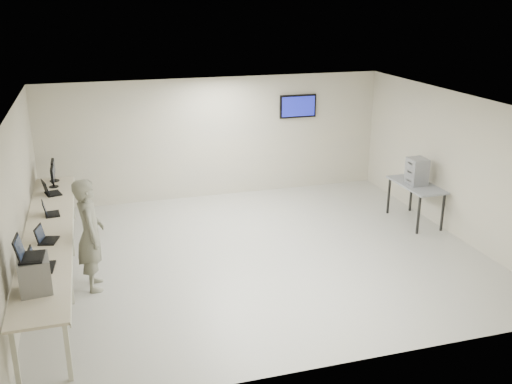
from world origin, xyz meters
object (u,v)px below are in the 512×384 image
object	(u,v)px
equipment_box	(34,274)
side_table	(416,187)
workbench	(50,235)
soldier	(90,235)

from	to	relation	value
equipment_box	side_table	xyz separation A→B (m)	(7.25, 2.69, -0.37)
workbench	soldier	xyz separation A→B (m)	(0.64, -0.44, 0.10)
soldier	workbench	bearing A→B (deg)	53.27
workbench	equipment_box	distance (m)	2.10
workbench	equipment_box	bearing A→B (deg)	-91.73
workbench	equipment_box	size ratio (longest dim) A/B	12.97
workbench	side_table	size ratio (longest dim) A/B	4.29
workbench	side_table	bearing A→B (deg)	4.89
equipment_box	side_table	world-z (taller)	equipment_box
equipment_box	soldier	size ratio (longest dim) A/B	0.25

